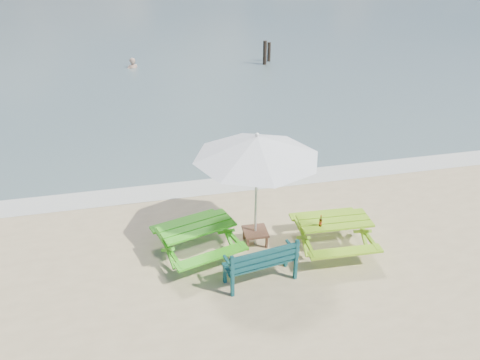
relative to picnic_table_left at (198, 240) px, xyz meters
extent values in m
cube|color=silver|center=(1.27, 2.93, -0.36)|extent=(22.00, 0.90, 0.01)
cube|color=green|center=(0.00, 0.00, 0.37)|extent=(1.72, 1.14, 0.05)
cube|color=green|center=(-0.20, 0.71, 0.07)|extent=(1.59, 0.70, 0.05)
cube|color=green|center=(0.20, -0.71, 0.07)|extent=(1.59, 0.70, 0.05)
cube|color=green|center=(0.00, 0.00, -0.03)|extent=(1.66, 1.26, 0.67)
cube|color=#82BB1C|center=(2.96, -0.43, 0.36)|extent=(1.59, 0.81, 0.05)
cube|color=#82BB1C|center=(2.99, 0.30, 0.07)|extent=(1.57, 0.35, 0.05)
cube|color=#82BB1C|center=(2.92, -1.16, 0.07)|extent=(1.57, 0.35, 0.05)
cube|color=#82BB1C|center=(2.96, -0.43, -0.03)|extent=(1.50, 0.95, 0.66)
cube|color=#104045|center=(1.10, -1.12, 0.10)|extent=(1.53, 0.68, 0.04)
cube|color=#104045|center=(1.14, -1.35, 0.35)|extent=(1.46, 0.28, 0.38)
cube|color=#104045|center=(1.10, -1.12, -0.13)|extent=(1.43, 0.72, 0.46)
cube|color=brown|center=(1.32, 0.11, -0.04)|extent=(0.55, 0.55, 0.05)
cube|color=brown|center=(1.32, 0.11, -0.21)|extent=(0.48, 0.48, 0.30)
cylinder|color=silver|center=(1.32, 0.11, 0.92)|extent=(0.05, 0.05, 2.56)
cone|color=white|center=(1.32, 0.11, 2.04)|extent=(2.76, 2.76, 0.48)
cylinder|color=brown|center=(2.56, -0.59, 0.46)|extent=(0.06, 0.06, 0.16)
cylinder|color=brown|center=(2.56, -0.59, 0.61)|extent=(0.03, 0.03, 0.07)
cylinder|color=red|center=(2.56, -0.59, 0.46)|extent=(0.07, 0.07, 0.06)
imported|color=tan|center=(-1.08, 16.14, -0.71)|extent=(0.70, 0.54, 1.72)
cylinder|color=black|center=(5.68, 15.26, 0.15)|extent=(0.20, 0.20, 1.42)
cylinder|color=black|center=(6.08, 15.86, 0.04)|extent=(0.17, 0.17, 1.20)
camera|label=1|loc=(-0.91, -8.28, 5.97)|focal=35.00mm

